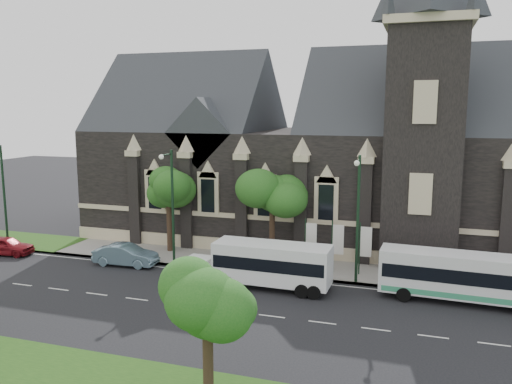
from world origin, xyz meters
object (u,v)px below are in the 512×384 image
at_px(street_lamp_far, 2,191).
at_px(banner_flag_center, 336,242).
at_px(tree_walk_left, 172,185).
at_px(sedan, 126,255).
at_px(tree_park_east, 213,296).
at_px(car_far_red, 6,246).
at_px(tour_coach, 469,277).
at_px(box_trailer, 200,265).
at_px(street_lamp_near, 358,212).
at_px(tree_walk_right, 276,189).
at_px(banner_flag_right, 364,245).
at_px(banner_flag_left, 309,240).
at_px(shuttle_bus, 272,263).
at_px(street_lamp_mid, 171,201).

xyz_separation_m(street_lamp_far, banner_flag_center, (28.29, 1.91, -2.73)).
distance_m(tree_walk_left, sedan, 6.93).
height_order(tree_park_east, car_far_red, tree_park_east).
height_order(tree_park_east, street_lamp_far, street_lamp_far).
xyz_separation_m(tree_park_east, tour_coach, (10.95, 15.04, -2.90)).
distance_m(banner_flag_center, tour_coach, 9.45).
xyz_separation_m(tour_coach, box_trailer, (-18.12, -0.20, -0.91)).
distance_m(street_lamp_near, tour_coach, 8.01).
distance_m(street_lamp_far, sedan, 13.19).
height_order(tree_walk_left, street_lamp_near, street_lamp_near).
xyz_separation_m(street_lamp_far, box_trailer, (19.00, -1.57, -4.30)).
height_order(tree_walk_right, tour_coach, tree_walk_right).
xyz_separation_m(tree_park_east, tree_walk_right, (-2.96, 20.04, 1.20)).
bearing_deg(banner_flag_right, banner_flag_center, 180.00).
bearing_deg(banner_flag_left, sedan, -168.36).
height_order(tree_walk_right, sedan, tree_walk_right).
distance_m(street_lamp_far, banner_flag_right, 30.47).
bearing_deg(tree_walk_right, tour_coach, -19.73).
distance_m(street_lamp_near, shuttle_bus, 6.72).
bearing_deg(sedan, car_far_red, 89.18).
bearing_deg(shuttle_bus, banner_flag_right, 38.16).
distance_m(tree_park_east, banner_flag_right, 18.91).
bearing_deg(banner_flag_right, sedan, -170.92).
bearing_deg(banner_flag_center, street_lamp_far, -176.14).
bearing_deg(car_far_red, tree_park_east, -129.12).
distance_m(street_lamp_mid, banner_flag_center, 12.73).
relative_size(street_lamp_far, banner_flag_left, 2.25).
bearing_deg(banner_flag_left, street_lamp_near, -27.18).
xyz_separation_m(tour_coach, car_far_red, (-35.77, -0.04, -0.95)).
xyz_separation_m(tree_park_east, banner_flag_left, (0.11, 18.32, -2.24)).
height_order(sedan, car_far_red, sedan).
relative_size(street_lamp_mid, sedan, 1.79).
bearing_deg(tree_park_east, sedan, 131.61).
bearing_deg(sedan, tree_walk_left, -24.43).
bearing_deg(street_lamp_mid, tree_walk_left, 116.47).
relative_size(banner_flag_right, shuttle_bus, 0.50).
bearing_deg(street_lamp_far, banner_flag_left, 4.15).
relative_size(street_lamp_mid, banner_flag_center, 2.25).
distance_m(street_lamp_mid, shuttle_bus, 9.60).
distance_m(tree_walk_left, shuttle_bus, 12.70).
relative_size(tree_park_east, tree_walk_right, 0.81).
relative_size(street_lamp_mid, box_trailer, 3.33).
relative_size(street_lamp_near, tour_coach, 0.83).
height_order(tour_coach, sedan, tour_coach).
distance_m(shuttle_bus, car_far_red, 23.37).
height_order(shuttle_bus, sedan, shuttle_bus).
bearing_deg(street_lamp_near, car_far_red, -177.18).
relative_size(street_lamp_near, banner_flag_right, 2.25).
height_order(street_lamp_near, banner_flag_right, street_lamp_near).
bearing_deg(banner_flag_left, street_lamp_mid, -169.50).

